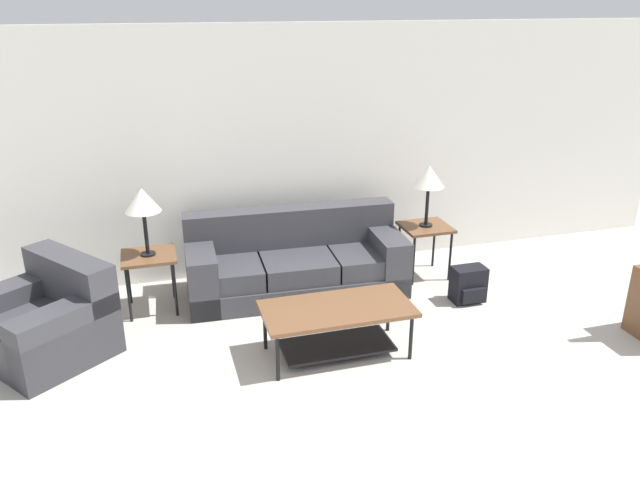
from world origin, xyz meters
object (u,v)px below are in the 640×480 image
at_px(armchair, 47,322).
at_px(table_lamp_left, 142,201).
at_px(side_table_left, 149,261).
at_px(couch, 295,263).
at_px(coffee_table, 337,319).
at_px(backpack, 468,285).
at_px(side_table_right, 425,231).
at_px(table_lamp_right, 429,178).

xyz_separation_m(armchair, table_lamp_left, (0.87, 0.56, 0.81)).
bearing_deg(side_table_left, couch, 0.85).
relative_size(armchair, coffee_table, 1.06).
xyz_separation_m(side_table_left, table_lamp_left, (-0.00, 0.00, 0.59)).
relative_size(side_table_left, backpack, 1.60).
height_order(side_table_right, table_lamp_right, table_lamp_right).
height_order(couch, table_lamp_right, table_lamp_right).
distance_m(side_table_left, table_lamp_right, 2.91).
distance_m(side_table_left, table_lamp_left, 0.59).
height_order(side_table_right, backpack, side_table_right).
relative_size(side_table_left, table_lamp_left, 0.88).
relative_size(couch, side_table_left, 3.86).
height_order(table_lamp_left, table_lamp_right, same).
distance_m(armchair, table_lamp_left, 1.31).
xyz_separation_m(armchair, backpack, (3.88, -0.12, -0.11)).
distance_m(side_table_right, table_lamp_right, 0.59).
relative_size(coffee_table, side_table_left, 2.18).
height_order(armchair, table_lamp_right, table_lamp_right).
xyz_separation_m(coffee_table, side_table_right, (1.39, 1.27, 0.18)).
bearing_deg(couch, coffee_table, -88.43).
xyz_separation_m(side_table_right, backpack, (0.16, -0.69, -0.33)).
bearing_deg(table_lamp_left, armchair, -146.98).
height_order(side_table_left, table_lamp_left, table_lamp_left).
bearing_deg(couch, backpack, -24.12).
distance_m(table_lamp_left, table_lamp_right, 2.85).
relative_size(table_lamp_left, backpack, 1.82).
distance_m(armchair, side_table_left, 1.06).
bearing_deg(coffee_table, armchair, 163.19).
height_order(couch, side_table_left, couch).
bearing_deg(backpack, table_lamp_left, 167.11).
distance_m(coffee_table, table_lamp_right, 2.03).
height_order(couch, table_lamp_left, table_lamp_left).
bearing_deg(coffee_table, side_table_left, 139.04).
relative_size(armchair, table_lamp_left, 2.03).
bearing_deg(side_table_left, table_lamp_left, 116.57).
distance_m(armchair, backpack, 3.88).
relative_size(armchair, table_lamp_right, 2.03).
distance_m(couch, backpack, 1.74).
relative_size(side_table_left, table_lamp_right, 0.88).
distance_m(couch, armchair, 2.37).
bearing_deg(side_table_left, table_lamp_right, 0.00).
xyz_separation_m(couch, table_lamp_left, (-1.43, -0.02, 0.80)).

